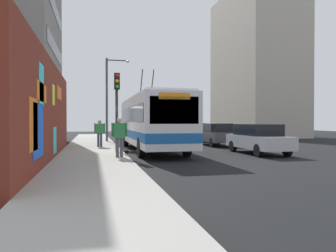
{
  "coord_description": "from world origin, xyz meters",
  "views": [
    {
      "loc": [
        -18.18,
        1.59,
        1.73
      ],
      "look_at": [
        1.66,
        -2.93,
        1.44
      ],
      "focal_mm": 35.66,
      "sensor_mm": 36.0,
      "label": 1
    }
  ],
  "objects_px": {
    "parked_car_dark_gray": "(215,134)",
    "pedestrian_at_curb": "(119,134)",
    "city_bus": "(151,121)",
    "street_lamp": "(110,93)",
    "pedestrian_midblock": "(100,131)",
    "traffic_light": "(117,99)",
    "parked_car_silver": "(258,138)",
    "parked_car_white": "(192,132)",
    "parked_car_champagne": "(177,130)"
  },
  "relations": [
    {
      "from": "parked_car_champagne",
      "to": "traffic_light",
      "type": "xyz_separation_m",
      "value": [
        -16.28,
        7.35,
        2.06
      ]
    },
    {
      "from": "parked_car_champagne",
      "to": "traffic_light",
      "type": "distance_m",
      "value": 17.98
    },
    {
      "from": "city_bus",
      "to": "parked_car_silver",
      "type": "relative_size",
      "value": 2.53
    },
    {
      "from": "city_bus",
      "to": "parked_car_champagne",
      "type": "xyz_separation_m",
      "value": [
        14.21,
        -5.2,
        -0.93
      ]
    },
    {
      "from": "city_bus",
      "to": "street_lamp",
      "type": "bearing_deg",
      "value": 15.18
    },
    {
      "from": "parked_car_white",
      "to": "traffic_light",
      "type": "height_order",
      "value": "traffic_light"
    },
    {
      "from": "pedestrian_midblock",
      "to": "traffic_light",
      "type": "height_order",
      "value": "traffic_light"
    },
    {
      "from": "parked_car_silver",
      "to": "parked_car_white",
      "type": "relative_size",
      "value": 1.04
    },
    {
      "from": "city_bus",
      "to": "pedestrian_midblock",
      "type": "distance_m",
      "value": 3.48
    },
    {
      "from": "parked_car_silver",
      "to": "pedestrian_midblock",
      "type": "relative_size",
      "value": 2.71
    },
    {
      "from": "parked_car_white",
      "to": "parked_car_champagne",
      "type": "distance_m",
      "value": 5.53
    },
    {
      "from": "city_bus",
      "to": "parked_car_white",
      "type": "distance_m",
      "value": 10.17
    },
    {
      "from": "parked_car_silver",
      "to": "parked_car_champagne",
      "type": "relative_size",
      "value": 0.98
    },
    {
      "from": "parked_car_champagne",
      "to": "pedestrian_midblock",
      "type": "bearing_deg",
      "value": 146.86
    },
    {
      "from": "parked_car_dark_gray",
      "to": "pedestrian_at_curb",
      "type": "relative_size",
      "value": 2.58
    },
    {
      "from": "parked_car_dark_gray",
      "to": "traffic_light",
      "type": "bearing_deg",
      "value": 125.22
    },
    {
      "from": "parked_car_dark_gray",
      "to": "parked_car_silver",
      "type": "bearing_deg",
      "value": -180.0
    },
    {
      "from": "parked_car_white",
      "to": "pedestrian_at_curb",
      "type": "distance_m",
      "value": 15.21
    },
    {
      "from": "parked_car_white",
      "to": "traffic_light",
      "type": "bearing_deg",
      "value": 145.64
    },
    {
      "from": "city_bus",
      "to": "parked_car_white",
      "type": "relative_size",
      "value": 2.62
    },
    {
      "from": "parked_car_white",
      "to": "parked_car_champagne",
      "type": "xyz_separation_m",
      "value": [
        5.53,
        0.0,
        0.0
      ]
    },
    {
      "from": "city_bus",
      "to": "parked_car_silver",
      "type": "distance_m",
      "value": 6.15
    },
    {
      "from": "traffic_light",
      "to": "street_lamp",
      "type": "height_order",
      "value": "street_lamp"
    },
    {
      "from": "parked_car_dark_gray",
      "to": "pedestrian_midblock",
      "type": "height_order",
      "value": "pedestrian_midblock"
    },
    {
      "from": "parked_car_champagne",
      "to": "pedestrian_midblock",
      "type": "relative_size",
      "value": 2.77
    },
    {
      "from": "parked_car_dark_gray",
      "to": "pedestrian_midblock",
      "type": "distance_m",
      "value": 8.25
    },
    {
      "from": "parked_car_champagne",
      "to": "pedestrian_at_curb",
      "type": "height_order",
      "value": "pedestrian_at_curb"
    },
    {
      "from": "parked_car_dark_gray",
      "to": "parked_car_white",
      "type": "height_order",
      "value": "same"
    },
    {
      "from": "pedestrian_midblock",
      "to": "traffic_light",
      "type": "bearing_deg",
      "value": -168.42
    },
    {
      "from": "parked_car_silver",
      "to": "pedestrian_at_curb",
      "type": "height_order",
      "value": "pedestrian_at_curb"
    },
    {
      "from": "parked_car_silver",
      "to": "parked_car_dark_gray",
      "type": "distance_m",
      "value": 6.26
    },
    {
      "from": "pedestrian_midblock",
      "to": "street_lamp",
      "type": "distance_m",
      "value": 6.46
    },
    {
      "from": "pedestrian_midblock",
      "to": "traffic_light",
      "type": "xyz_separation_m",
      "value": [
        -3.82,
        -0.78,
        1.77
      ]
    },
    {
      "from": "city_bus",
      "to": "parked_car_dark_gray",
      "type": "relative_size",
      "value": 2.54
    },
    {
      "from": "traffic_light",
      "to": "city_bus",
      "type": "bearing_deg",
      "value": -46.14
    },
    {
      "from": "pedestrian_midblock",
      "to": "street_lamp",
      "type": "relative_size",
      "value": 0.25
    },
    {
      "from": "parked_car_silver",
      "to": "parked_car_dark_gray",
      "type": "height_order",
      "value": "same"
    },
    {
      "from": "parked_car_dark_gray",
      "to": "pedestrian_midblock",
      "type": "xyz_separation_m",
      "value": [
        -1.36,
        8.13,
        0.3
      ]
    },
    {
      "from": "city_bus",
      "to": "pedestrian_midblock",
      "type": "height_order",
      "value": "city_bus"
    },
    {
      "from": "street_lamp",
      "to": "parked_car_dark_gray",
      "type": "bearing_deg",
      "value": -121.18
    },
    {
      "from": "pedestrian_at_curb",
      "to": "street_lamp",
      "type": "bearing_deg",
      "value": -0.9
    },
    {
      "from": "parked_car_dark_gray",
      "to": "parked_car_champagne",
      "type": "relative_size",
      "value": 0.97
    },
    {
      "from": "parked_car_silver",
      "to": "parked_car_dark_gray",
      "type": "xyz_separation_m",
      "value": [
        6.26,
        0.0,
        0.0
      ]
    },
    {
      "from": "parked_car_white",
      "to": "pedestrian_midblock",
      "type": "relative_size",
      "value": 2.62
    },
    {
      "from": "parked_car_dark_gray",
      "to": "traffic_light",
      "type": "relative_size",
      "value": 1.1
    },
    {
      "from": "city_bus",
      "to": "street_lamp",
      "type": "xyz_separation_m",
      "value": [
        7.5,
        2.04,
        2.18
      ]
    },
    {
      "from": "parked_car_dark_gray",
      "to": "street_lamp",
      "type": "bearing_deg",
      "value": 58.82
    },
    {
      "from": "parked_car_champagne",
      "to": "traffic_light",
      "type": "height_order",
      "value": "traffic_light"
    },
    {
      "from": "parked_car_champagne",
      "to": "pedestrian_at_curb",
      "type": "xyz_separation_m",
      "value": [
        -18.8,
        7.42,
        0.35
      ]
    },
    {
      "from": "parked_car_white",
      "to": "street_lamp",
      "type": "distance_m",
      "value": 7.97
    }
  ]
}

